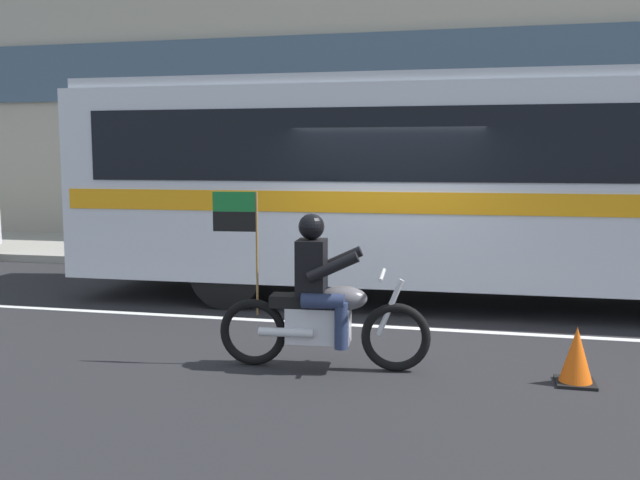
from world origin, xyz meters
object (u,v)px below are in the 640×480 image
at_px(fire_hydrant, 164,234).
at_px(traffic_cone, 576,357).
at_px(motorcycle_with_rider, 321,303).
at_px(transit_bus, 520,174).

distance_m(fire_hydrant, traffic_cone, 9.89).
relative_size(fire_hydrant, traffic_cone, 1.36).
bearing_deg(motorcycle_with_rider, transit_bus, 60.38).
height_order(motorcycle_with_rider, fire_hydrant, motorcycle_with_rider).
distance_m(motorcycle_with_rider, traffic_cone, 2.48).
relative_size(motorcycle_with_rider, fire_hydrant, 2.92).
xyz_separation_m(transit_bus, fire_hydrant, (-6.93, 3.05, -1.37)).
distance_m(transit_bus, traffic_cone, 3.98).
bearing_deg(traffic_cone, motorcycle_with_rider, -179.32).
xyz_separation_m(motorcycle_with_rider, fire_hydrant, (-4.86, 6.70, -0.15)).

